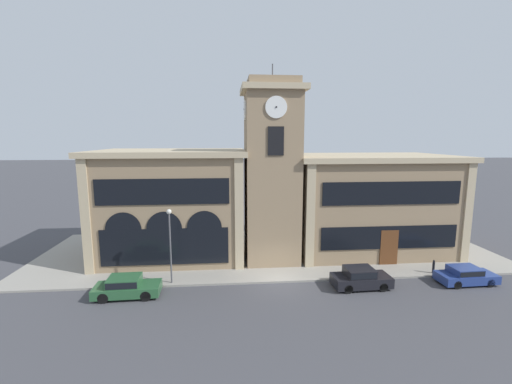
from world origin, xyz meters
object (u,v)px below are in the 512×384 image
Objects in this scene: parked_car_mid at (360,277)px; bollard at (434,267)px; parked_car_near at (126,286)px; street_lamp at (170,235)px; parked_car_far at (466,275)px.

parked_car_mid is 3.88× the size of bollard.
parked_car_near is 1.06× the size of parked_car_mid.
street_lamp reaches higher than bollard.
parked_car_mid reaches higher than bollard.
parked_car_near is at bearing -175.66° from bollard.
parked_car_near is 0.80× the size of street_lamp.
parked_car_far is at bearing -1.74° from parked_car_near.
bollard is (-1.39, 1.73, 0.00)m from parked_car_far.
parked_car_near is at bearing 178.26° from parked_car_far.
parked_car_near is 16.25m from parked_car_mid.
parked_car_near is 1.04× the size of parked_car_far.
street_lamp is (2.74, 1.67, 3.04)m from parked_car_near.
parked_car_mid is at bearing -1.74° from parked_car_near.
parked_car_far is (24.21, 0.00, -0.07)m from parked_car_near.
parked_car_far is 3.95× the size of bollard.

